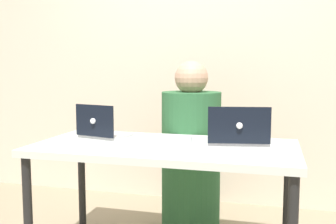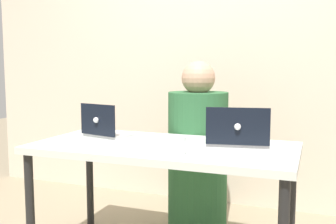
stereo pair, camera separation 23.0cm
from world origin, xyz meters
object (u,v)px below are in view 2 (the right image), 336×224
(person_at_center, at_px, (198,156))
(laptop_back_right, at_px, (238,137))
(laptop_back_left, at_px, (106,129))
(water_glass_right, at_px, (178,147))

(person_at_center, relative_size, laptop_back_right, 3.17)
(person_at_center, distance_m, laptop_back_left, 0.70)
(person_at_center, distance_m, water_glass_right, 0.83)
(person_at_center, bearing_deg, water_glass_right, 100.09)
(laptop_back_left, xyz_separation_m, water_glass_right, (0.61, -0.33, -0.01))
(person_at_center, relative_size, laptop_back_left, 3.64)
(water_glass_right, bearing_deg, person_at_center, 99.26)
(laptop_back_left, height_order, laptop_back_right, laptop_back_right)
(laptop_back_left, bearing_deg, laptop_back_right, -165.69)
(laptop_back_left, distance_m, laptop_back_right, 0.85)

